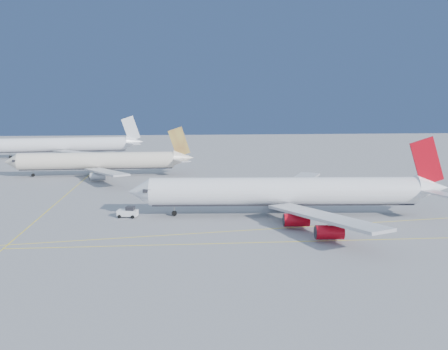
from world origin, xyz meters
TOP-DOWN VIEW (x-y plane):
  - ground at (0.00, 0.00)m, footprint 500.00×500.00m
  - taxiway_lines at (-14.71, 6.34)m, footprint 118.86×140.00m
  - airliner_virgin at (16.49, 6.77)m, footprint 73.14×65.59m
  - airliner_etihad at (-35.50, 69.15)m, footprint 63.64×58.90m
  - airliner_third at (-59.11, 124.35)m, footprint 68.01×62.35m
  - pushback_tug at (-20.18, 8.00)m, footprint 4.79×3.46m

SIDE VIEW (x-z plane):
  - ground at x=0.00m, z-range 0.00..0.00m
  - taxiway_lines at x=-14.71m, z-range 0.00..0.02m
  - pushback_tug at x=-20.18m, z-range -0.09..2.40m
  - airliner_etihad at x=-35.50m, z-range -3.25..13.38m
  - airliner_virgin at x=16.49m, z-range -3.58..14.46m
  - airliner_third at x=-59.11m, z-range -3.60..14.64m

